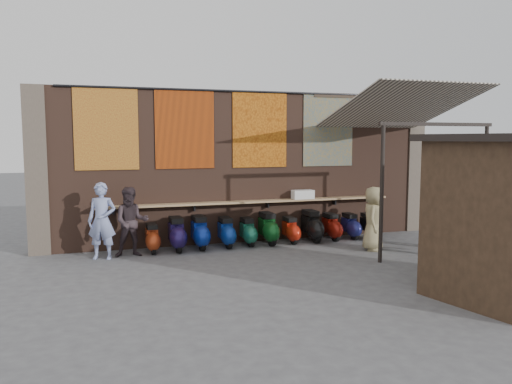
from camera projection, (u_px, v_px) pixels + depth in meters
ground at (283, 263)px, 11.07m from camera, size 70.00×70.00×0.00m
brick_wall at (247, 167)px, 13.41m from camera, size 10.00×0.40×4.00m
pier_left at (37, 171)px, 11.80m from camera, size 0.50×0.50×4.00m
pier_right at (411, 164)px, 15.02m from camera, size 0.50×0.50×4.00m
eating_counter at (251, 202)px, 13.16m from camera, size 8.00×0.32×0.05m
shelf_box at (303, 194)px, 13.57m from camera, size 0.58×0.28×0.24m
tapestry_redgold at (106, 128)px, 11.98m from camera, size 1.50×0.02×2.00m
tapestry_sun at (185, 129)px, 12.57m from camera, size 1.50×0.02×2.00m
tapestry_orange at (260, 129)px, 13.19m from camera, size 1.50×0.02×2.00m
tapestry_multi at (328, 130)px, 13.81m from camera, size 1.50×0.02×2.00m
hang_rail at (249, 92)px, 12.99m from camera, size 9.50×0.06×0.06m
scooter_stool_0 at (152, 238)px, 12.09m from camera, size 0.33×0.73×0.69m
scooter_stool_1 at (177, 234)px, 12.27m from camera, size 0.39×0.87×0.82m
scooter_stool_2 at (200, 233)px, 12.49m from camera, size 0.39×0.87×0.82m
scooter_stool_3 at (226, 232)px, 12.71m from camera, size 0.36×0.79×0.75m
scooter_stool_4 at (248, 232)px, 12.91m from camera, size 0.33×0.74×0.71m
scooter_stool_5 at (268, 229)px, 13.07m from camera, size 0.39×0.87×0.82m
scooter_stool_6 at (291, 230)px, 13.21m from camera, size 0.32×0.72×0.68m
scooter_stool_7 at (312, 226)px, 13.42m from camera, size 0.39×0.88×0.83m
scooter_stool_8 at (331, 227)px, 13.60m from camera, size 0.34×0.76×0.72m
scooter_stool_9 at (351, 226)px, 13.79m from camera, size 0.33×0.73×0.70m
scooter_stool_10 at (369, 226)px, 13.95m from camera, size 0.32×0.71×0.67m
diner_left at (102, 221)px, 11.40m from camera, size 0.75×0.61×1.77m
diner_right at (131, 222)px, 11.66m from camera, size 0.83×0.67×1.64m
shopper_navy at (438, 214)px, 12.65m from camera, size 1.01×0.45×1.69m
shopper_grey at (465, 219)px, 11.45m from camera, size 1.38×1.16×1.85m
shopper_tan at (373, 219)px, 12.30m from camera, size 0.86×0.92×1.58m
market_stall at (512, 220)px, 8.60m from camera, size 2.86×2.40×2.71m
stall_sign at (464, 181)px, 9.36m from camera, size 1.18×0.31×0.50m
stall_shelf at (462, 232)px, 9.46m from camera, size 2.04×0.57×0.06m
awning_canvas at (399, 107)px, 12.63m from camera, size 3.20×3.28×0.97m
awning_ledger at (367, 96)px, 14.09m from camera, size 3.30×0.08×0.12m
awning_header at (437, 124)px, 11.27m from camera, size 3.00×0.08×0.08m
awning_post_left at (382, 193)px, 10.99m from camera, size 0.09×0.09×3.10m
awning_post_right at (484, 190)px, 11.86m from camera, size 0.09×0.09×3.10m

